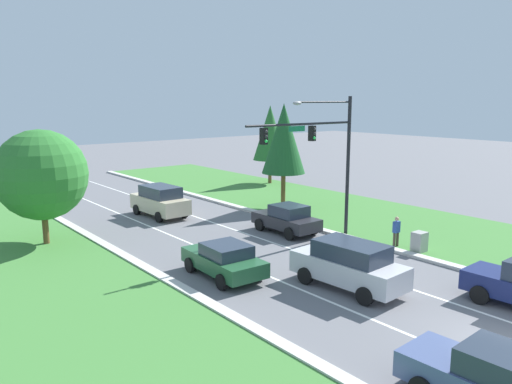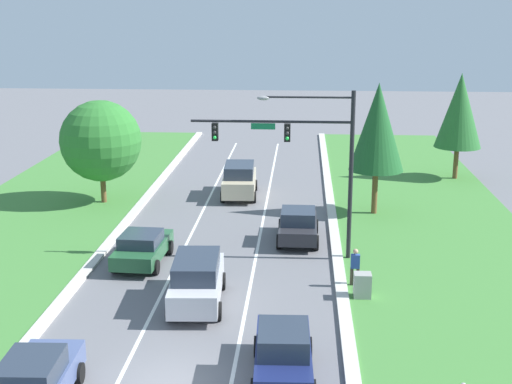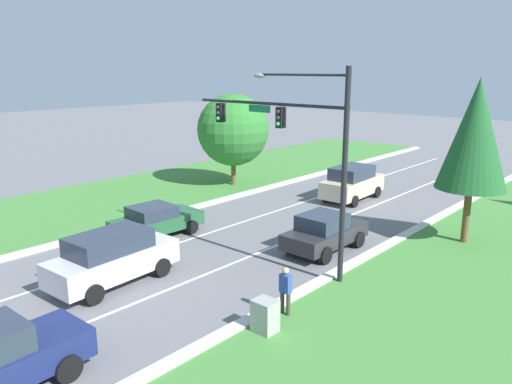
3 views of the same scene
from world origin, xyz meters
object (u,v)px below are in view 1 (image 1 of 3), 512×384
champagne_suv (160,201)px  forest_sedan (224,259)px  slate_blue_sedan (497,382)px  charcoal_sedan (287,219)px  traffic_signal_mast (323,146)px  conifer_near_right_tree (270,133)px  oak_near_left_tree (41,175)px  silver_suv (349,265)px  conifer_far_right_tree (284,139)px  utility_cabinet (419,242)px  pedestrian (396,231)px

champagne_suv → forest_sedan: 12.66m
slate_blue_sedan → charcoal_sedan: 17.69m
traffic_signal_mast → conifer_near_right_tree: bearing=57.8°
forest_sedan → oak_near_left_tree: 11.49m
silver_suv → conifer_far_right_tree: bearing=54.6°
conifer_near_right_tree → charcoal_sedan: bearing=-127.3°
utility_cabinet → pedestrian: (-0.22, 1.26, 0.39)m
pedestrian → conifer_far_right_tree: 11.81m
conifer_near_right_tree → conifer_far_right_tree: 10.89m
traffic_signal_mast → conifer_near_right_tree: size_ratio=1.09×
pedestrian → conifer_near_right_tree: size_ratio=0.23×
charcoal_sedan → pedestrian: (2.45, -5.85, 0.08)m
traffic_signal_mast → oak_near_left_tree: bearing=143.7°
traffic_signal_mast → charcoal_sedan: (-0.29, 2.48, -4.40)m
forest_sedan → charcoal_sedan: bearing=30.2°
slate_blue_sedan → silver_suv: bearing=62.8°
utility_cabinet → conifer_near_right_tree: (7.93, 21.04, 4.19)m
traffic_signal_mast → conifer_near_right_tree: traffic_signal_mast is taller
forest_sedan → conifer_near_right_tree: (17.73, 17.64, 3.94)m
traffic_signal_mast → silver_suv: size_ratio=1.58×
traffic_signal_mast → charcoal_sedan: traffic_signal_mast is taller
slate_blue_sedan → silver_suv: silver_suv is taller
oak_near_left_tree → charcoal_sedan: bearing=-28.5°
oak_near_left_tree → conifer_far_right_tree: size_ratio=0.83×
traffic_signal_mast → conifer_far_right_tree: bearing=62.1°
slate_blue_sedan → conifer_near_right_tree: bearing=56.3°
traffic_signal_mast → forest_sedan: 8.74m
conifer_near_right_tree → oak_near_left_tree: bearing=-161.3°
utility_cabinet → conifer_near_right_tree: 22.87m
forest_sedan → silver_suv: 5.44m
oak_near_left_tree → silver_suv: bearing=-61.7°
slate_blue_sedan → champagne_suv: 24.78m
slate_blue_sedan → champagne_suv: bearing=78.7°
traffic_signal_mast → pedestrian: bearing=-57.3°
forest_sedan → pedestrian: (9.58, -2.15, 0.15)m
conifer_far_right_tree → champagne_suv: bearing=156.9°
slate_blue_sedan → silver_suv: (3.64, 7.88, 0.17)m
utility_cabinet → conifer_near_right_tree: conifer_near_right_tree is taller
conifer_far_right_tree → silver_suv: bearing=-122.0°
traffic_signal_mast → forest_sedan: bearing=-170.6°
utility_cabinet → oak_near_left_tree: (-14.41, 13.48, 3.27)m
traffic_signal_mast → forest_sedan: (-7.41, -1.23, -4.47)m
forest_sedan → oak_near_left_tree: bearing=117.3°
silver_suv → pedestrian: (6.39, 2.25, -0.10)m
utility_cabinet → oak_near_left_tree: oak_near_left_tree is taller
pedestrian → conifer_far_right_tree: bearing=-97.2°
charcoal_sedan → oak_near_left_tree: size_ratio=0.68×
silver_suv → oak_near_left_tree: (-7.80, 14.47, 2.78)m
silver_suv → oak_near_left_tree: 16.67m
pedestrian → oak_near_left_tree: size_ratio=0.27×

